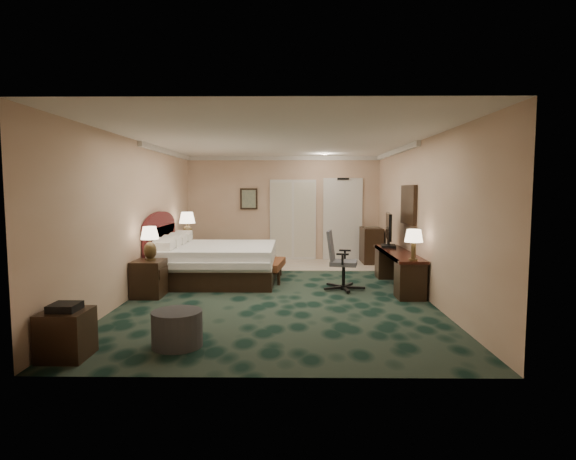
{
  "coord_description": "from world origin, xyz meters",
  "views": [
    {
      "loc": [
        0.25,
        -8.0,
        1.83
      ],
      "look_at": [
        0.16,
        0.6,
        1.06
      ],
      "focal_mm": 28.0,
      "sensor_mm": 36.0,
      "label": 1
    }
  ],
  "objects_px": {
    "bed": "(218,263)",
    "desk_chair": "(344,260)",
    "lamp_far": "(187,227)",
    "minibar": "(371,245)",
    "bed_bench": "(272,270)",
    "ottoman": "(177,329)",
    "desk": "(398,270)",
    "side_table": "(66,334)",
    "nightstand_near": "(149,278)",
    "nightstand_far": "(187,255)",
    "lamp_near": "(150,243)",
    "tv": "(389,230)"
  },
  "relations": [
    {
      "from": "ottoman",
      "to": "side_table",
      "type": "distance_m",
      "value": 1.18
    },
    {
      "from": "tv",
      "to": "minibar",
      "type": "bearing_deg",
      "value": 97.53
    },
    {
      "from": "nightstand_near",
      "to": "ottoman",
      "type": "bearing_deg",
      "value": -65.54
    },
    {
      "from": "bed_bench",
      "to": "lamp_far",
      "type": "bearing_deg",
      "value": 153.9
    },
    {
      "from": "lamp_near",
      "to": "minibar",
      "type": "height_order",
      "value": "lamp_near"
    },
    {
      "from": "lamp_near",
      "to": "side_table",
      "type": "bearing_deg",
      "value": -90.23
    },
    {
      "from": "lamp_near",
      "to": "lamp_far",
      "type": "distance_m",
      "value": 2.69
    },
    {
      "from": "nightstand_far",
      "to": "tv",
      "type": "relative_size",
      "value": 0.71
    },
    {
      "from": "nightstand_far",
      "to": "desk",
      "type": "height_order",
      "value": "desk"
    },
    {
      "from": "bed_bench",
      "to": "tv",
      "type": "height_order",
      "value": "tv"
    },
    {
      "from": "bed",
      "to": "desk_chair",
      "type": "bearing_deg",
      "value": -17.85
    },
    {
      "from": "nightstand_near",
      "to": "nightstand_far",
      "type": "height_order",
      "value": "nightstand_far"
    },
    {
      "from": "nightstand_far",
      "to": "lamp_near",
      "type": "height_order",
      "value": "lamp_near"
    },
    {
      "from": "bed_bench",
      "to": "ottoman",
      "type": "relative_size",
      "value": 1.99
    },
    {
      "from": "nightstand_near",
      "to": "desk",
      "type": "height_order",
      "value": "desk"
    },
    {
      "from": "nightstand_near",
      "to": "side_table",
      "type": "bearing_deg",
      "value": -89.94
    },
    {
      "from": "nightstand_near",
      "to": "minibar",
      "type": "xyz_separation_m",
      "value": [
        4.44,
        3.61,
        0.13
      ]
    },
    {
      "from": "bed",
      "to": "ottoman",
      "type": "xyz_separation_m",
      "value": [
        0.16,
        -3.82,
        -0.15
      ]
    },
    {
      "from": "lamp_far",
      "to": "desk_chair",
      "type": "relative_size",
      "value": 0.63
    },
    {
      "from": "bed",
      "to": "desk",
      "type": "distance_m",
      "value": 3.54
    },
    {
      "from": "bed",
      "to": "nightstand_near",
      "type": "relative_size",
      "value": 3.63
    },
    {
      "from": "lamp_far",
      "to": "minibar",
      "type": "relative_size",
      "value": 0.77
    },
    {
      "from": "minibar",
      "to": "lamp_far",
      "type": "bearing_deg",
      "value": -168.95
    },
    {
      "from": "nightstand_far",
      "to": "bed_bench",
      "type": "xyz_separation_m",
      "value": [
        2.05,
        -1.34,
        -0.12
      ]
    },
    {
      "from": "nightstand_near",
      "to": "bed_bench",
      "type": "relative_size",
      "value": 0.53
    },
    {
      "from": "bed",
      "to": "side_table",
      "type": "height_order",
      "value": "bed"
    },
    {
      "from": "nightstand_near",
      "to": "lamp_far",
      "type": "height_order",
      "value": "lamp_far"
    },
    {
      "from": "nightstand_near",
      "to": "lamp_near",
      "type": "xyz_separation_m",
      "value": [
        0.01,
        0.06,
        0.6
      ]
    },
    {
      "from": "lamp_near",
      "to": "minibar",
      "type": "bearing_deg",
      "value": 38.69
    },
    {
      "from": "side_table",
      "to": "desk",
      "type": "relative_size",
      "value": 0.23
    },
    {
      "from": "bed_bench",
      "to": "desk_chair",
      "type": "relative_size",
      "value": 1.07
    },
    {
      "from": "bed",
      "to": "nightstand_near",
      "type": "xyz_separation_m",
      "value": [
        -0.97,
        -1.36,
        -0.05
      ]
    },
    {
      "from": "nightstand_far",
      "to": "desk_chair",
      "type": "bearing_deg",
      "value": -32.78
    },
    {
      "from": "ottoman",
      "to": "desk",
      "type": "xyz_separation_m",
      "value": [
        3.34,
        3.27,
        0.12
      ]
    },
    {
      "from": "nightstand_far",
      "to": "desk_chair",
      "type": "distance_m",
      "value": 4.06
    },
    {
      "from": "desk",
      "to": "bed_bench",
      "type": "bearing_deg",
      "value": 165.37
    },
    {
      "from": "bed_bench",
      "to": "bed",
      "type": "bearing_deg",
      "value": -169.4
    },
    {
      "from": "bed",
      "to": "desk_chair",
      "type": "xyz_separation_m",
      "value": [
        2.45,
        -0.79,
        0.18
      ]
    },
    {
      "from": "bed_bench",
      "to": "tv",
      "type": "bearing_deg",
      "value": 8.22
    },
    {
      "from": "side_table",
      "to": "desk",
      "type": "distance_m",
      "value": 5.76
    },
    {
      "from": "nightstand_far",
      "to": "minibar",
      "type": "xyz_separation_m",
      "value": [
        4.44,
        0.84,
        0.13
      ]
    },
    {
      "from": "desk",
      "to": "tv",
      "type": "relative_size",
      "value": 2.6
    },
    {
      "from": "ottoman",
      "to": "minibar",
      "type": "relative_size",
      "value": 0.66
    },
    {
      "from": "nightstand_far",
      "to": "tv",
      "type": "xyz_separation_m",
      "value": [
        4.42,
        -1.28,
        0.7
      ]
    },
    {
      "from": "lamp_far",
      "to": "minibar",
      "type": "distance_m",
      "value": 4.53
    },
    {
      "from": "nightstand_near",
      "to": "lamp_near",
      "type": "bearing_deg",
      "value": 75.87
    },
    {
      "from": "bed",
      "to": "lamp_far",
      "type": "distance_m",
      "value": 1.78
    },
    {
      "from": "nightstand_near",
      "to": "side_table",
      "type": "distance_m",
      "value": 2.85
    },
    {
      "from": "lamp_far",
      "to": "nightstand_near",
      "type": "bearing_deg",
      "value": -90.63
    },
    {
      "from": "lamp_near",
      "to": "desk",
      "type": "relative_size",
      "value": 0.25
    }
  ]
}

